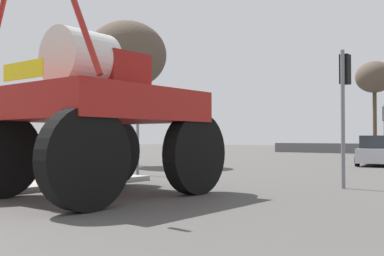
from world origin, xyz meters
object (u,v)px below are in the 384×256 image
at_px(oversize_sprayer, 99,113).
at_px(bare_tree_left, 127,56).
at_px(traffic_signal_near_right, 345,88).
at_px(traffic_signal_near_left, 141,100).
at_px(bare_tree_far_center, 374,78).
at_px(sedan_ahead, 379,151).

relative_size(oversize_sprayer, bare_tree_left, 0.74).
bearing_deg(bare_tree_left, traffic_signal_near_right, -17.30).
xyz_separation_m(traffic_signal_near_left, traffic_signal_near_right, (7.82, 0.00, -0.03)).
bearing_deg(bare_tree_far_center, traffic_signal_near_right, -76.86).
height_order(sedan_ahead, bare_tree_left, bare_tree_left).
relative_size(traffic_signal_near_left, traffic_signal_near_right, 1.01).
relative_size(traffic_signal_near_right, bare_tree_left, 0.52).
bearing_deg(traffic_signal_near_right, oversize_sprayer, -127.28).
bearing_deg(traffic_signal_near_left, sedan_ahead, 63.47).
bearing_deg(bare_tree_far_center, oversize_sprayer, -87.68).
distance_m(sedan_ahead, bare_tree_left, 13.76).
height_order(sedan_ahead, traffic_signal_near_left, traffic_signal_near_left).
xyz_separation_m(traffic_signal_near_left, bare_tree_far_center, (2.59, 22.42, 3.01)).
bearing_deg(traffic_signal_near_left, traffic_signal_near_right, 0.00).
height_order(oversize_sprayer, sedan_ahead, oversize_sprayer).
distance_m(oversize_sprayer, bare_tree_left, 12.98).
bearing_deg(traffic_signal_near_right, traffic_signal_near_left, -180.00).
bearing_deg(oversize_sprayer, sedan_ahead, -5.27).
bearing_deg(bare_tree_left, oversize_sprayer, -48.00).
bearing_deg(bare_tree_far_center, sedan_ahead, -73.94).
xyz_separation_m(bare_tree_left, bare_tree_far_center, (7.22, 18.54, 0.24)).
relative_size(traffic_signal_near_left, bare_tree_far_center, 0.55).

